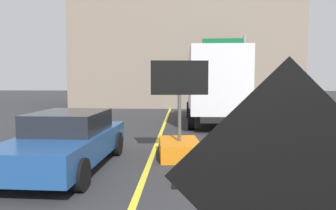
{
  "coord_description": "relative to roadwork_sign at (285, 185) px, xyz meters",
  "views": [
    {
      "loc": [
        0.83,
        -0.49,
        2.19
      ],
      "look_at": [
        0.61,
        4.67,
        1.77
      ],
      "focal_mm": 34.08,
      "sensor_mm": 36.0,
      "label": 1
    }
  ],
  "objects": [
    {
      "name": "lane_center_stripe",
      "position": [
        -1.53,
        4.36,
        -1.47
      ],
      "size": [
        0.14,
        36.0,
        0.01
      ],
      "primitive_type": "cube",
      "color": "yellow",
      "rests_on": "ground"
    },
    {
      "name": "traffic_cone_mid_lane",
      "position": [
        -0.71,
        4.22,
        -1.18
      ],
      "size": [
        0.36,
        0.36,
        0.59
      ],
      "color": "black",
      "rests_on": "ground"
    },
    {
      "name": "arrow_board_trailer",
      "position": [
        -0.76,
        6.75,
        -0.99
      ],
      "size": [
        1.6,
        1.89,
        2.7
      ],
      "color": "orange",
      "rests_on": "ground"
    },
    {
      "name": "pickup_car",
      "position": [
        -3.48,
        5.43,
        -0.78
      ],
      "size": [
        2.11,
        4.57,
        1.38
      ],
      "color": "navy",
      "rests_on": "ground"
    },
    {
      "name": "highway_guide_sign",
      "position": [
        2.54,
        18.71,
        1.95
      ],
      "size": [
        2.78,
        0.33,
        5.0
      ],
      "color": "gray",
      "rests_on": "ground"
    },
    {
      "name": "far_building_block",
      "position": [
        -0.45,
        25.81,
        3.74
      ],
      "size": [
        17.47,
        9.15,
        10.43
      ],
      "primitive_type": "cube",
      "color": "gray",
      "rests_on": "ground"
    },
    {
      "name": "roadwork_sign",
      "position": [
        0.0,
        0.0,
        0.0
      ],
      "size": [
        1.63,
        0.12,
        2.33
      ],
      "color": "#593819",
      "rests_on": "ground"
    },
    {
      "name": "box_truck",
      "position": [
        0.91,
        13.37,
        0.43
      ],
      "size": [
        2.66,
        6.6,
        3.57
      ],
      "color": "black",
      "rests_on": "ground"
    }
  ]
}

